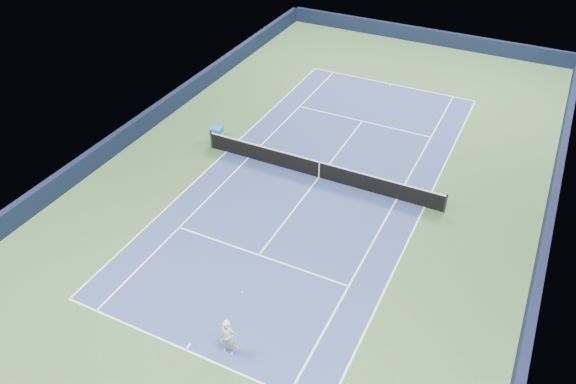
% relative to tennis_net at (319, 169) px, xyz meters
% --- Properties ---
extents(ground, '(40.00, 40.00, 0.00)m').
position_rel_tennis_net_xyz_m(ground, '(0.00, 0.00, -0.50)').
color(ground, '#2F512C').
rests_on(ground, ground).
extents(wall_far, '(22.00, 0.35, 1.10)m').
position_rel_tennis_net_xyz_m(wall_far, '(0.00, 19.82, 0.05)').
color(wall_far, black).
rests_on(wall_far, ground).
extents(wall_right, '(0.35, 40.00, 1.10)m').
position_rel_tennis_net_xyz_m(wall_right, '(10.82, 0.00, 0.05)').
color(wall_right, black).
rests_on(wall_right, ground).
extents(wall_left, '(0.35, 40.00, 1.10)m').
position_rel_tennis_net_xyz_m(wall_left, '(-10.82, 0.00, 0.05)').
color(wall_left, black).
rests_on(wall_left, ground).
extents(court_surface, '(10.97, 23.77, 0.01)m').
position_rel_tennis_net_xyz_m(court_surface, '(0.00, 0.00, -0.50)').
color(court_surface, navy).
rests_on(court_surface, ground).
extents(baseline_far, '(10.97, 0.08, 0.00)m').
position_rel_tennis_net_xyz_m(baseline_far, '(0.00, 11.88, -0.50)').
color(baseline_far, white).
rests_on(baseline_far, ground).
extents(baseline_near, '(10.97, 0.08, 0.00)m').
position_rel_tennis_net_xyz_m(baseline_near, '(0.00, -11.88, -0.50)').
color(baseline_near, white).
rests_on(baseline_near, ground).
extents(sideline_doubles_right, '(0.08, 23.77, 0.00)m').
position_rel_tennis_net_xyz_m(sideline_doubles_right, '(5.49, 0.00, -0.50)').
color(sideline_doubles_right, white).
rests_on(sideline_doubles_right, ground).
extents(sideline_doubles_left, '(0.08, 23.77, 0.00)m').
position_rel_tennis_net_xyz_m(sideline_doubles_left, '(-5.49, 0.00, -0.50)').
color(sideline_doubles_left, white).
rests_on(sideline_doubles_left, ground).
extents(sideline_singles_right, '(0.08, 23.77, 0.00)m').
position_rel_tennis_net_xyz_m(sideline_singles_right, '(4.12, 0.00, -0.50)').
color(sideline_singles_right, white).
rests_on(sideline_singles_right, ground).
extents(sideline_singles_left, '(0.08, 23.77, 0.00)m').
position_rel_tennis_net_xyz_m(sideline_singles_left, '(-4.12, 0.00, -0.50)').
color(sideline_singles_left, white).
rests_on(sideline_singles_left, ground).
extents(service_line_far, '(8.23, 0.08, 0.00)m').
position_rel_tennis_net_xyz_m(service_line_far, '(0.00, 6.40, -0.50)').
color(service_line_far, white).
rests_on(service_line_far, ground).
extents(service_line_near, '(8.23, 0.08, 0.00)m').
position_rel_tennis_net_xyz_m(service_line_near, '(0.00, -6.40, -0.50)').
color(service_line_near, white).
rests_on(service_line_near, ground).
extents(center_service_line, '(0.08, 12.80, 0.00)m').
position_rel_tennis_net_xyz_m(center_service_line, '(0.00, 0.00, -0.50)').
color(center_service_line, white).
rests_on(center_service_line, ground).
extents(center_mark_far, '(0.08, 0.30, 0.00)m').
position_rel_tennis_net_xyz_m(center_mark_far, '(0.00, 11.73, -0.50)').
color(center_mark_far, white).
rests_on(center_mark_far, ground).
extents(center_mark_near, '(0.08, 0.30, 0.00)m').
position_rel_tennis_net_xyz_m(center_mark_near, '(0.00, -11.73, -0.50)').
color(center_mark_near, white).
rests_on(center_mark_near, ground).
extents(tennis_net, '(12.90, 0.10, 1.07)m').
position_rel_tennis_net_xyz_m(tennis_net, '(0.00, 0.00, 0.00)').
color(tennis_net, black).
rests_on(tennis_net, ground).
extents(sponsor_cube, '(0.63, 0.58, 0.97)m').
position_rel_tennis_net_xyz_m(sponsor_cube, '(-6.40, 0.55, -0.02)').
color(sponsor_cube, blue).
rests_on(sponsor_cube, ground).
extents(tennis_player, '(0.77, 1.27, 2.20)m').
position_rel_tennis_net_xyz_m(tennis_player, '(1.44, -11.26, 0.29)').
color(tennis_player, silver).
rests_on(tennis_player, ground).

